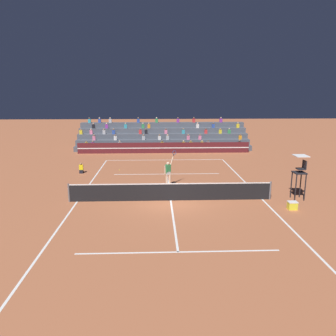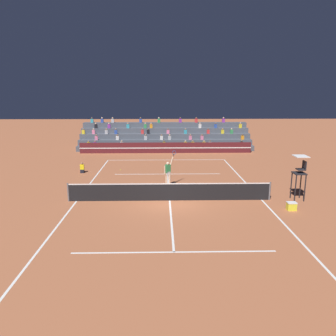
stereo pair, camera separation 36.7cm
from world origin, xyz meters
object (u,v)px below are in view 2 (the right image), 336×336
at_px(ball_kid_courtside, 82,169).
at_px(equipment_cooler, 291,206).
at_px(umpire_chair, 300,172).
at_px(tennis_ball, 121,170).
at_px(tennis_player, 168,172).

relative_size(ball_kid_courtside, equipment_cooler, 1.69).
distance_m(umpire_chair, tennis_ball, 13.99).
xyz_separation_m(umpire_chair, tennis_player, (-7.69, 2.99, -0.73)).
relative_size(tennis_ball, equipment_cooler, 0.14).
bearing_deg(equipment_cooler, umpire_chair, 58.68).
distance_m(tennis_player, tennis_ball, 6.20).
bearing_deg(tennis_player, ball_kid_courtside, 149.24).
distance_m(tennis_player, equipment_cooler, 8.18).
relative_size(ball_kid_courtside, tennis_player, 0.34).
bearing_deg(equipment_cooler, ball_kid_courtside, 146.76).
distance_m(ball_kid_courtside, tennis_player, 7.88).
distance_m(ball_kid_courtside, tennis_ball, 3.05).
xyz_separation_m(ball_kid_courtside, equipment_cooler, (13.37, -8.76, -0.10)).
xyz_separation_m(ball_kid_courtside, tennis_player, (6.75, -4.01, 0.66)).
height_order(umpire_chair, ball_kid_courtside, umpire_chair).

